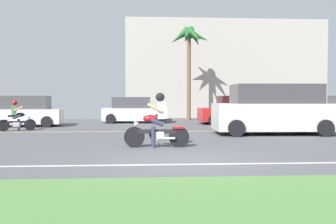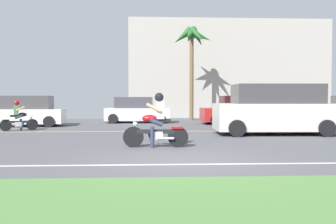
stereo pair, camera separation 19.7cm
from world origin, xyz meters
name	(u,v)px [view 1 (the left image)]	position (x,y,z in m)	size (l,w,h in m)	color
ground	(174,145)	(0.00, 3.00, -0.02)	(56.00, 30.00, 0.04)	#545459
grass_median	(219,210)	(0.00, -4.10, 0.03)	(56.00, 3.80, 0.06)	#548442
lane_line_near	(187,164)	(0.00, -0.59, 0.00)	(50.40, 0.12, 0.01)	silver
lane_line_far	(165,131)	(0.00, 7.76, 0.00)	(50.40, 0.12, 0.01)	yellow
motorcyclist	(157,124)	(-0.54, 2.39, 0.68)	(1.92, 0.63, 1.61)	black
suv_nearby	(274,110)	(4.29, 6.18, 0.97)	(4.93, 2.39, 2.00)	beige
parked_car_0	(21,112)	(-7.16, 11.13, 0.73)	(4.23, 2.05, 1.57)	white
parked_car_1	(134,111)	(-1.46, 13.77, 0.71)	(3.83, 2.02, 1.51)	silver
parked_car_2	(237,111)	(4.35, 12.43, 0.73)	(4.17, 2.09, 1.57)	#AD1E1E
palm_tree_0	(189,41)	(2.05, 16.15, 5.15)	(2.70, 2.73, 6.14)	brown
motorcyclist_distant	(17,118)	(-6.53, 8.43, 0.57)	(1.52, 0.76, 1.35)	black
building_far	(223,70)	(5.31, 21.00, 3.65)	(15.04, 4.00, 7.30)	#A8A399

